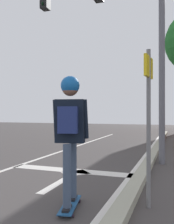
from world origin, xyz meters
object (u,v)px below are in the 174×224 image
Objects in this scene: skater at (70,121)px; street_sign_post at (149,104)px; skateboard at (70,205)px; traffic_signal_mast at (111,19)px.

street_sign_post reaches higher than skater.
skateboard is 0.35× the size of street_sign_post.
skater is (0.00, -0.01, 1.17)m from skateboard.
traffic_signal_mast is 4.31m from street_sign_post.
traffic_signal_mast reaches higher than street_sign_post.
street_sign_post is at bearing -66.76° from traffic_signal_mast.
skateboard is 1.80m from street_sign_post.
skateboard is 5.37m from traffic_signal_mast.
street_sign_post is at bearing 23.43° from skater.
skater is at bearing -78.04° from skateboard.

